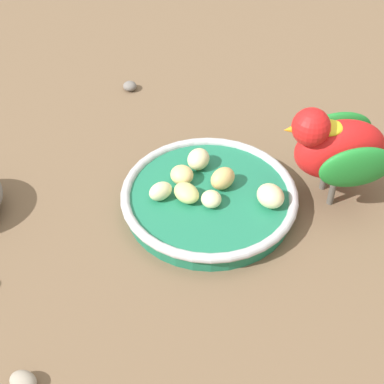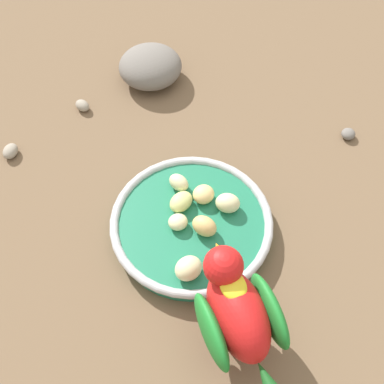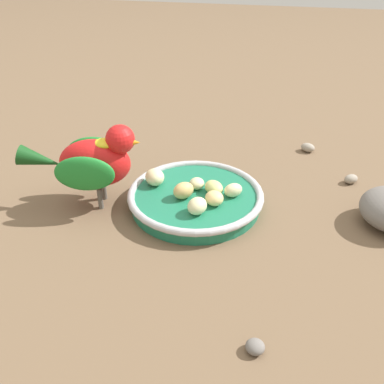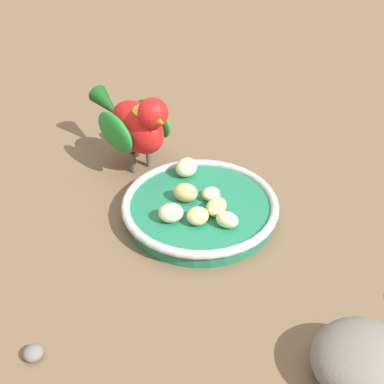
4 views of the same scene
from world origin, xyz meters
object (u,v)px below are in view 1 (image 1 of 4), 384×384
feeding_bowl (209,198)px  apple_piece_3 (198,159)px  parrot (343,146)px  apple_piece_1 (211,199)px  apple_piece_6 (270,196)px  apple_piece_2 (186,193)px  pebble_1 (23,381)px  apple_piece_4 (182,175)px  pebble_2 (130,86)px  apple_piece_5 (161,191)px  apple_piece_0 (223,180)px

feeding_bowl → apple_piece_3: apple_piece_3 is taller
apple_piece_3 → parrot: size_ratio=0.17×
apple_piece_1 → apple_piece_6: (-0.07, -0.00, 0.00)m
apple_piece_2 → pebble_1: size_ratio=1.29×
apple_piece_4 → pebble_2: bearing=-70.4°
apple_piece_6 → parrot: (-0.09, -0.04, 0.04)m
pebble_1 → pebble_2: (-0.06, -0.52, -0.00)m
apple_piece_4 → apple_piece_5: size_ratio=0.99×
apple_piece_0 → apple_piece_3: (0.03, -0.04, -0.00)m
parrot → pebble_2: size_ratio=9.16×
apple_piece_3 → apple_piece_5: 0.08m
apple_piece_5 → pebble_1: size_ratio=1.10×
apple_piece_2 → parrot: parrot is taller
apple_piece_1 → apple_piece_6: size_ratio=0.72×
apple_piece_1 → apple_piece_2: apple_piece_2 is taller
parrot → apple_piece_2: bearing=0.3°
feeding_bowl → apple_piece_1: 0.03m
apple_piece_5 → parrot: bearing=-171.9°
apple_piece_2 → apple_piece_4: size_ratio=1.18×
apple_piece_4 → pebble_2: 0.26m
apple_piece_5 → apple_piece_6: size_ratio=0.84×
apple_piece_5 → pebble_1: 0.27m
apple_piece_1 → apple_piece_4: size_ratio=0.86×
apple_piece_0 → parrot: size_ratio=0.17×
feeding_bowl → pebble_1: bearing=53.5°
apple_piece_1 → apple_piece_2: bearing=-17.2°
apple_piece_4 → parrot: bearing=-179.6°
apple_piece_2 → apple_piece_3: 0.06m
feeding_bowl → apple_piece_2: apple_piece_2 is taller
apple_piece_3 → pebble_1: size_ratio=1.20×
apple_piece_3 → pebble_2: apple_piece_3 is taller
feeding_bowl → apple_piece_1: bearing=95.6°
apple_piece_3 → pebble_2: (0.11, -0.22, -0.03)m
apple_piece_1 → apple_piece_2: size_ratio=0.73×
apple_piece_4 → apple_piece_3: bearing=-124.4°
feeding_bowl → pebble_1: (0.18, 0.25, -0.01)m
apple_piece_5 → apple_piece_6: (-0.13, 0.01, 0.00)m
pebble_2 → apple_piece_6: bearing=124.2°
apple_piece_4 → apple_piece_6: 0.12m
apple_piece_6 → parrot: size_ratio=0.18×
apple_piece_0 → pebble_2: size_ratio=1.60×
apple_piece_4 → apple_piece_6: (-0.11, 0.04, 0.00)m
apple_piece_2 → parrot: size_ratio=0.18×
feeding_bowl → apple_piece_3: 0.06m
feeding_bowl → apple_piece_1: (-0.00, 0.02, 0.02)m
apple_piece_0 → apple_piece_3: 0.05m
apple_piece_2 → apple_piece_3: (-0.01, -0.06, 0.00)m
parrot → pebble_1: size_ratio=7.14×
feeding_bowl → pebble_1: 0.31m
apple_piece_3 → apple_piece_1: bearing=102.8°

